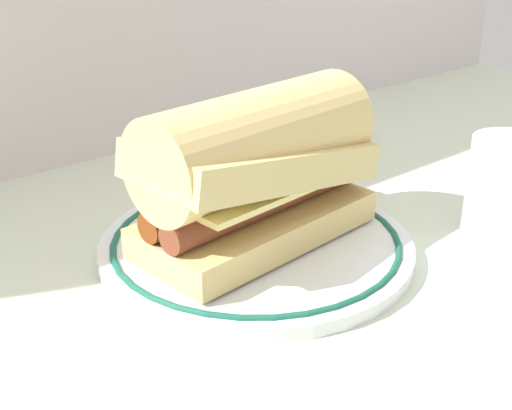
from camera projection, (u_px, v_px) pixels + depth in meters
name	position (u px, v px, depth m)	size (l,w,h in m)	color
ground_plane	(302.00, 263.00, 0.59)	(1.50, 1.50, 0.00)	beige
plate	(256.00, 244.00, 0.60)	(0.27, 0.27, 0.01)	white
sausage_sandwich	(256.00, 167.00, 0.57)	(0.21, 0.12, 0.13)	#D9B872
drinking_glass	(504.00, 201.00, 0.60)	(0.07, 0.07, 0.10)	silver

